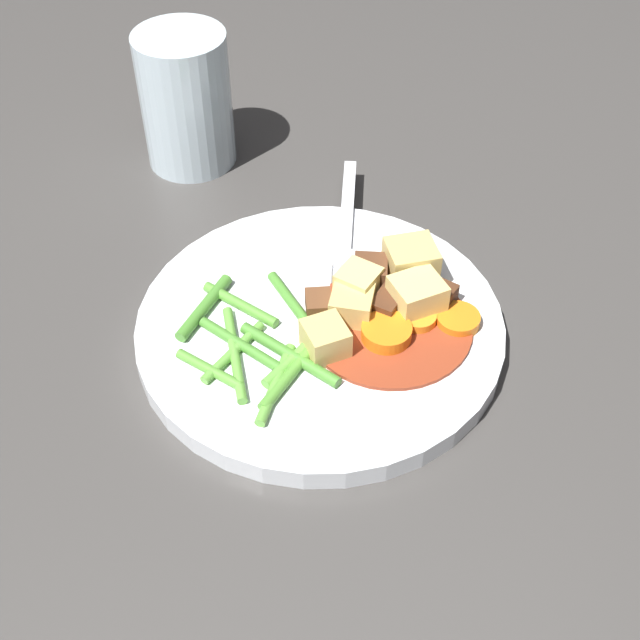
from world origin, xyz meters
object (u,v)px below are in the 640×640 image
object	(u,v)px
potato_chunk_0	(411,264)
potato_chunk_4	(415,293)
meat_chunk_3	(323,304)
carrot_slice_1	(391,280)
potato_chunk_3	(358,286)
meat_chunk_0	(388,309)
carrot_slice_0	(418,319)
dinner_plate	(320,328)
potato_chunk_1	(352,309)
fork	(346,233)
meat_chunk_2	(439,296)
potato_chunk_2	(327,340)
carrot_slice_2	(458,320)
meat_chunk_1	(370,275)
carrot_slice_3	(386,334)
water_glass	(186,100)

from	to	relation	value
potato_chunk_0	potato_chunk_4	size ratio (longest dim) A/B	1.02
potato_chunk_0	meat_chunk_3	size ratio (longest dim) A/B	1.58
carrot_slice_1	potato_chunk_3	size ratio (longest dim) A/B	1.17
potato_chunk_3	meat_chunk_0	size ratio (longest dim) A/B	1.05
carrot_slice_0	meat_chunk_3	world-z (taller)	meat_chunk_3
potato_chunk_4	dinner_plate	bearing A→B (deg)	-176.02
potato_chunk_1	fork	world-z (taller)	potato_chunk_1
carrot_slice_0	meat_chunk_2	bearing A→B (deg)	42.90
potato_chunk_1	potato_chunk_4	size ratio (longest dim) A/B	0.86
potato_chunk_2	potato_chunk_4	xyz separation A→B (m)	(0.07, 0.03, 0.00)
potato_chunk_2	meat_chunk_2	distance (m)	0.09
carrot_slice_2	meat_chunk_1	bearing A→B (deg)	140.71
potato_chunk_2	potato_chunk_0	bearing A→B (deg)	42.43
carrot_slice_3	meat_chunk_2	xyz separation A→B (m)	(0.04, 0.03, 0.00)
carrot_slice_1	fork	xyz separation A→B (m)	(-0.02, 0.06, -0.00)
carrot_slice_1	fork	size ratio (longest dim) A/B	0.18
carrot_slice_1	carrot_slice_2	world-z (taller)	same
meat_chunk_0	meat_chunk_2	distance (m)	0.04
potato_chunk_1	potato_chunk_3	size ratio (longest dim) A/B	1.08
carrot_slice_1	potato_chunk_0	size ratio (longest dim) A/B	0.91
meat_chunk_2	meat_chunk_3	size ratio (longest dim) A/B	0.98
potato_chunk_3	meat_chunk_2	world-z (taller)	potato_chunk_3
potato_chunk_4	potato_chunk_0	bearing A→B (deg)	85.89
potato_chunk_0	fork	distance (m)	0.07
carrot_slice_1	meat_chunk_1	xyz separation A→B (m)	(-0.02, -0.00, 0.01)
carrot_slice_2	potato_chunk_4	world-z (taller)	potato_chunk_4
meat_chunk_0	carrot_slice_1	bearing A→B (deg)	76.43
potato_chunk_4	carrot_slice_1	bearing A→B (deg)	116.29
meat_chunk_2	potato_chunk_0	bearing A→B (deg)	120.04
potato_chunk_3	meat_chunk_1	world-z (taller)	potato_chunk_3
potato_chunk_0	potato_chunk_1	world-z (taller)	potato_chunk_0
meat_chunk_1	dinner_plate	bearing A→B (deg)	-143.89
potato_chunk_3	meat_chunk_2	xyz separation A→B (m)	(0.06, -0.01, -0.00)
potato_chunk_4	meat_chunk_0	distance (m)	0.02
meat_chunk_1	meat_chunk_2	size ratio (longest dim) A/B	1.18
potato_chunk_2	potato_chunk_3	bearing A→B (deg)	59.34
carrot_slice_1	meat_chunk_2	world-z (taller)	meat_chunk_2
carrot_slice_0	meat_chunk_0	xyz separation A→B (m)	(-0.02, 0.01, 0.00)
dinner_plate	carrot_slice_2	size ratio (longest dim) A/B	8.46
meat_chunk_2	carrot_slice_0	bearing A→B (deg)	-137.10
fork	potato_chunk_2	bearing A→B (deg)	-103.99
carrot_slice_3	water_glass	xyz separation A→B (m)	(-0.13, 0.26, 0.04)
carrot_slice_1	carrot_slice_3	bearing A→B (deg)	-103.62
water_glass	carrot_slice_1	bearing A→B (deg)	-54.83
dinner_plate	potato_chunk_3	distance (m)	0.04
dinner_plate	potato_chunk_4	size ratio (longest dim) A/B	7.58
potato_chunk_0	water_glass	size ratio (longest dim) A/B	0.29
carrot_slice_0	potato_chunk_4	size ratio (longest dim) A/B	0.77
meat_chunk_3	potato_chunk_2	bearing A→B (deg)	-93.13
dinner_plate	carrot_slice_2	bearing A→B (deg)	-9.34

